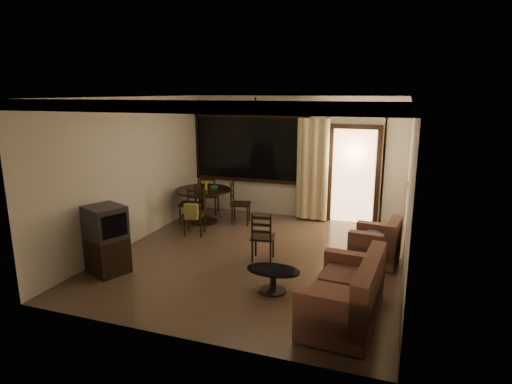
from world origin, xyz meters
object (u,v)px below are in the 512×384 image
at_px(dining_chair_south, 194,220).
at_px(dining_chair_west, 190,211).
at_px(tv_cabinet, 107,240).
at_px(coffee_table, 273,277).
at_px(dining_chair_east, 240,211).
at_px(side_chair, 263,246).
at_px(dining_chair_north, 210,202).
at_px(sofa, 348,296).
at_px(armchair, 378,245).
at_px(dining_table, 203,196).

bearing_deg(dining_chair_south, dining_chair_west, 110.83).
distance_m(tv_cabinet, coffee_table, 2.78).
xyz_separation_m(dining_chair_east, side_chair, (1.16, -1.88, -0.02)).
relative_size(dining_chair_north, sofa, 0.58).
bearing_deg(armchair, dining_chair_north, 162.68).
bearing_deg(dining_chair_south, side_chair, -38.91).
bearing_deg(dining_table, dining_chair_south, -76.89).
distance_m(dining_chair_north, coffee_table, 4.40).
relative_size(dining_chair_north, tv_cabinet, 0.85).
bearing_deg(dining_table, dining_chair_west, -141.24).
distance_m(dining_chair_south, coffee_table, 3.02).
height_order(dining_chair_west, sofa, dining_chair_west).
distance_m(dining_chair_east, dining_chair_south, 1.20).
relative_size(dining_chair_east, dining_chair_south, 1.00).
distance_m(dining_chair_east, armchair, 3.33).
relative_size(tv_cabinet, coffee_table, 1.39).
height_order(dining_chair_north, sofa, dining_chair_north).
distance_m(dining_chair_east, coffee_table, 3.43).
xyz_separation_m(sofa, side_chair, (-1.67, 1.57, -0.07)).
distance_m(dining_table, armchair, 4.04).
height_order(dining_chair_east, tv_cabinet, tv_cabinet).
relative_size(dining_table, dining_chair_east, 1.29).
relative_size(dining_chair_east, sofa, 0.58).
bearing_deg(dining_chair_north, side_chair, 118.77).
xyz_separation_m(coffee_table, side_chair, (-0.53, 1.10, 0.03)).
relative_size(dining_table, armchair, 1.43).
distance_m(sofa, armchair, 2.14).
height_order(dining_table, dining_chair_south, dining_table).
bearing_deg(dining_chair_north, armchair, 142.37).
relative_size(sofa, coffee_table, 2.04).
distance_m(armchair, coffee_table, 2.15).
height_order(armchair, side_chair, side_chair).
relative_size(tv_cabinet, armchair, 1.30).
height_order(dining_chair_west, dining_chair_east, same).
bearing_deg(coffee_table, armchair, 50.35).
height_order(dining_chair_east, dining_chair_north, same).
relative_size(dining_chair_west, dining_chair_south, 1.00).
distance_m(dining_chair_south, sofa, 4.21).
bearing_deg(dining_chair_east, dining_chair_west, 96.74).
height_order(dining_chair_south, tv_cabinet, tv_cabinet).
xyz_separation_m(tv_cabinet, side_chair, (2.22, 1.32, -0.30)).
height_order(sofa, side_chair, side_chair).
relative_size(dining_chair_south, dining_chair_north, 1.00).
xyz_separation_m(dining_chair_east, coffee_table, (1.68, -2.98, -0.05)).
relative_size(coffee_table, side_chair, 0.91).
bearing_deg(dining_table, dining_chair_east, 13.14).
distance_m(coffee_table, side_chair, 1.22).
height_order(dining_chair_north, armchair, dining_chair_north).
xyz_separation_m(sofa, coffee_table, (-1.14, 0.47, -0.10)).
bearing_deg(armchair, dining_table, 170.70).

